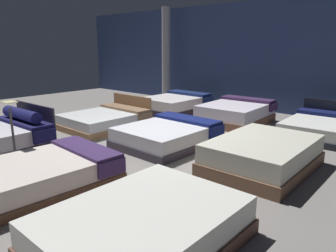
{
  "coord_description": "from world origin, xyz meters",
  "views": [
    {
      "loc": [
        4.43,
        -4.71,
        2.08
      ],
      "look_at": [
        -0.13,
        0.42,
        0.36
      ],
      "focal_mm": 34.17,
      "sensor_mm": 36.0,
      "label": 1
    }
  ],
  "objects_px": {
    "bed_1": "(42,173)",
    "bed_5": "(263,155)",
    "bed_2": "(143,228)",
    "bed_4": "(168,135)",
    "bed_7": "(236,113)",
    "bed_8": "(320,127)",
    "price_sign": "(14,142)",
    "support_pillar": "(166,55)",
    "bed_6": "(175,104)",
    "bed_3": "(106,119)"
  },
  "relations": [
    {
      "from": "bed_2",
      "to": "bed_7",
      "type": "relative_size",
      "value": 1.03
    },
    {
      "from": "bed_2",
      "to": "bed_3",
      "type": "xyz_separation_m",
      "value": [
        -4.5,
        2.97,
        -0.02
      ]
    },
    {
      "from": "bed_5",
      "to": "support_pillar",
      "type": "xyz_separation_m",
      "value": [
        -6.11,
        4.31,
        1.49
      ]
    },
    {
      "from": "bed_4",
      "to": "bed_8",
      "type": "relative_size",
      "value": 0.98
    },
    {
      "from": "bed_7",
      "to": "price_sign",
      "type": "xyz_separation_m",
      "value": [
        -1.16,
        -5.58,
        0.19
      ]
    },
    {
      "from": "bed_7",
      "to": "bed_3",
      "type": "bearing_deg",
      "value": -132.64
    },
    {
      "from": "bed_3",
      "to": "bed_5",
      "type": "distance_m",
      "value": 4.43
    },
    {
      "from": "bed_1",
      "to": "bed_3",
      "type": "relative_size",
      "value": 1.09
    },
    {
      "from": "bed_1",
      "to": "price_sign",
      "type": "height_order",
      "value": "price_sign"
    },
    {
      "from": "price_sign",
      "to": "support_pillar",
      "type": "relative_size",
      "value": 0.34
    },
    {
      "from": "bed_6",
      "to": "bed_8",
      "type": "bearing_deg",
      "value": 2.2
    },
    {
      "from": "bed_5",
      "to": "price_sign",
      "type": "distance_m",
      "value": 4.32
    },
    {
      "from": "bed_2",
      "to": "bed_6",
      "type": "bearing_deg",
      "value": 127.89
    },
    {
      "from": "bed_8",
      "to": "bed_6",
      "type": "bearing_deg",
      "value": 179.08
    },
    {
      "from": "bed_5",
      "to": "bed_8",
      "type": "relative_size",
      "value": 1.03
    },
    {
      "from": "bed_2",
      "to": "bed_7",
      "type": "distance_m",
      "value": 6.12
    },
    {
      "from": "bed_2",
      "to": "bed_4",
      "type": "bearing_deg",
      "value": 127.85
    },
    {
      "from": "price_sign",
      "to": "bed_8",
      "type": "bearing_deg",
      "value": 59.46
    },
    {
      "from": "support_pillar",
      "to": "bed_8",
      "type": "bearing_deg",
      "value": -12.8
    },
    {
      "from": "bed_1",
      "to": "bed_5",
      "type": "height_order",
      "value": "bed_5"
    },
    {
      "from": "bed_1",
      "to": "bed_6",
      "type": "distance_m",
      "value": 6.07
    },
    {
      "from": "bed_4",
      "to": "bed_6",
      "type": "bearing_deg",
      "value": 128.67
    },
    {
      "from": "bed_1",
      "to": "bed_7",
      "type": "relative_size",
      "value": 1.07
    },
    {
      "from": "bed_4",
      "to": "bed_7",
      "type": "height_order",
      "value": "bed_7"
    },
    {
      "from": "bed_5",
      "to": "price_sign",
      "type": "bearing_deg",
      "value": -140.58
    },
    {
      "from": "bed_2",
      "to": "bed_5",
      "type": "height_order",
      "value": "bed_5"
    },
    {
      "from": "bed_3",
      "to": "bed_7",
      "type": "distance_m",
      "value": 3.57
    },
    {
      "from": "bed_4",
      "to": "price_sign",
      "type": "xyz_separation_m",
      "value": [
        -1.12,
        -2.76,
        0.24
      ]
    },
    {
      "from": "bed_7",
      "to": "bed_8",
      "type": "distance_m",
      "value": 2.2
    },
    {
      "from": "bed_5",
      "to": "bed_3",
      "type": "bearing_deg",
      "value": 178.5
    },
    {
      "from": "bed_6",
      "to": "support_pillar",
      "type": "bearing_deg",
      "value": 139.89
    },
    {
      "from": "bed_7",
      "to": "price_sign",
      "type": "bearing_deg",
      "value": -104.39
    },
    {
      "from": "bed_1",
      "to": "bed_5",
      "type": "xyz_separation_m",
      "value": [
        2.19,
        2.88,
        0.05
      ]
    },
    {
      "from": "bed_2",
      "to": "bed_4",
      "type": "distance_m",
      "value": 3.66
    },
    {
      "from": "bed_6",
      "to": "bed_7",
      "type": "distance_m",
      "value": 2.23
    },
    {
      "from": "bed_2",
      "to": "bed_8",
      "type": "height_order",
      "value": "bed_8"
    },
    {
      "from": "bed_1",
      "to": "bed_8",
      "type": "relative_size",
      "value": 1.09
    },
    {
      "from": "bed_8",
      "to": "price_sign",
      "type": "bearing_deg",
      "value": -122.91
    },
    {
      "from": "bed_6",
      "to": "price_sign",
      "type": "height_order",
      "value": "price_sign"
    },
    {
      "from": "bed_5",
      "to": "bed_7",
      "type": "height_order",
      "value": "bed_7"
    },
    {
      "from": "bed_2",
      "to": "support_pillar",
      "type": "relative_size",
      "value": 0.61
    },
    {
      "from": "bed_2",
      "to": "bed_4",
      "type": "xyz_separation_m",
      "value": [
        -2.24,
        2.9,
        -0.0
      ]
    },
    {
      "from": "price_sign",
      "to": "bed_4",
      "type": "bearing_deg",
      "value": 67.88
    },
    {
      "from": "bed_6",
      "to": "price_sign",
      "type": "xyz_separation_m",
      "value": [
        1.06,
        -5.59,
        0.2
      ]
    },
    {
      "from": "bed_8",
      "to": "support_pillar",
      "type": "height_order",
      "value": "support_pillar"
    },
    {
      "from": "bed_3",
      "to": "bed_5",
      "type": "xyz_separation_m",
      "value": [
        4.43,
        -0.04,
        0.06
      ]
    },
    {
      "from": "bed_2",
      "to": "bed_3",
      "type": "height_order",
      "value": "bed_3"
    },
    {
      "from": "bed_1",
      "to": "bed_3",
      "type": "distance_m",
      "value": 3.68
    },
    {
      "from": "bed_3",
      "to": "price_sign",
      "type": "relative_size",
      "value": 1.73
    },
    {
      "from": "bed_5",
      "to": "price_sign",
      "type": "xyz_separation_m",
      "value": [
        -3.29,
        -2.8,
        0.2
      ]
    }
  ]
}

